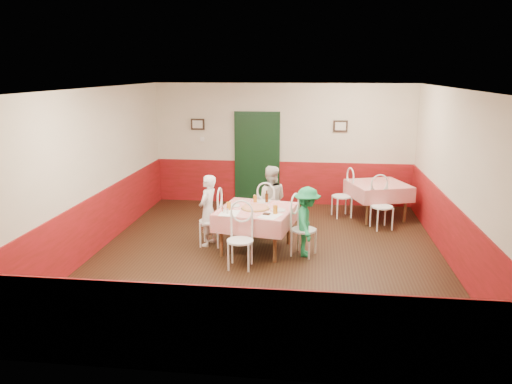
# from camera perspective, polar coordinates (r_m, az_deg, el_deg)

# --- Properties ---
(floor) EXTENTS (7.00, 7.00, 0.00)m
(floor) POSITION_cam_1_polar(r_m,az_deg,el_deg) (8.60, 1.38, -7.25)
(floor) COLOR black
(floor) RESTS_ON ground
(ceiling) EXTENTS (7.00, 7.00, 0.00)m
(ceiling) POSITION_cam_1_polar(r_m,az_deg,el_deg) (8.03, 1.49, 11.73)
(ceiling) COLOR white
(ceiling) RESTS_ON back_wall
(back_wall) EXTENTS (6.00, 0.10, 2.80)m
(back_wall) POSITION_cam_1_polar(r_m,az_deg,el_deg) (11.64, 3.10, 5.43)
(back_wall) COLOR beige
(back_wall) RESTS_ON ground
(front_wall) EXTENTS (6.00, 0.10, 2.80)m
(front_wall) POSITION_cam_1_polar(r_m,az_deg,el_deg) (4.86, -2.57, -6.55)
(front_wall) COLOR beige
(front_wall) RESTS_ON ground
(left_wall) EXTENTS (0.10, 7.00, 2.80)m
(left_wall) POSITION_cam_1_polar(r_m,az_deg,el_deg) (9.00, -17.97, 2.29)
(left_wall) COLOR beige
(left_wall) RESTS_ON ground
(right_wall) EXTENTS (0.10, 7.00, 2.80)m
(right_wall) POSITION_cam_1_polar(r_m,az_deg,el_deg) (8.47, 22.08, 1.27)
(right_wall) COLOR beige
(right_wall) RESTS_ON ground
(wainscot_back) EXTENTS (6.00, 0.03, 1.00)m
(wainscot_back) POSITION_cam_1_polar(r_m,az_deg,el_deg) (11.79, 3.04, 1.09)
(wainscot_back) COLOR maroon
(wainscot_back) RESTS_ON ground
(wainscot_front) EXTENTS (6.00, 0.03, 1.00)m
(wainscot_front) POSITION_cam_1_polar(r_m,az_deg,el_deg) (5.25, -2.44, -15.74)
(wainscot_front) COLOR maroon
(wainscot_front) RESTS_ON ground
(wainscot_left) EXTENTS (0.03, 7.00, 1.00)m
(wainscot_left) POSITION_cam_1_polar(r_m,az_deg,el_deg) (9.20, -17.47, -3.21)
(wainscot_left) COLOR maroon
(wainscot_left) RESTS_ON ground
(wainscot_right) EXTENTS (0.03, 7.00, 1.00)m
(wainscot_right) POSITION_cam_1_polar(r_m,az_deg,el_deg) (8.69, 21.45, -4.53)
(wainscot_right) COLOR maroon
(wainscot_right) RESTS_ON ground
(door) EXTENTS (0.96, 0.06, 2.10)m
(door) POSITION_cam_1_polar(r_m,az_deg,el_deg) (11.70, 0.12, 3.76)
(door) COLOR black
(door) RESTS_ON ground
(picture_left) EXTENTS (0.32, 0.03, 0.26)m
(picture_left) POSITION_cam_1_polar(r_m,az_deg,el_deg) (11.84, -6.68, 7.70)
(picture_left) COLOR black
(picture_left) RESTS_ON back_wall
(picture_right) EXTENTS (0.32, 0.03, 0.26)m
(picture_right) POSITION_cam_1_polar(r_m,az_deg,el_deg) (11.52, 9.63, 7.43)
(picture_right) COLOR black
(picture_right) RESTS_ON back_wall
(thermostat) EXTENTS (0.10, 0.03, 0.10)m
(thermostat) POSITION_cam_1_polar(r_m,az_deg,el_deg) (11.86, -6.16, 6.01)
(thermostat) COLOR white
(thermostat) RESTS_ON back_wall
(main_table) EXTENTS (1.42, 1.42, 0.77)m
(main_table) POSITION_cam_1_polar(r_m,az_deg,el_deg) (8.74, -0.00, -4.30)
(main_table) COLOR red
(main_table) RESTS_ON ground
(second_table) EXTENTS (1.42, 1.42, 0.77)m
(second_table) POSITION_cam_1_polar(r_m,az_deg,el_deg) (10.93, 13.72, -0.99)
(second_table) COLOR red
(second_table) RESTS_ON ground
(chair_left) EXTENTS (0.43, 0.43, 0.90)m
(chair_left) POSITION_cam_1_polar(r_m,az_deg,el_deg) (8.99, -5.19, -3.33)
(chair_left) COLOR white
(chair_left) RESTS_ON ground
(chair_right) EXTENTS (0.53, 0.53, 0.90)m
(chair_right) POSITION_cam_1_polar(r_m,az_deg,el_deg) (8.51, 5.49, -4.33)
(chair_right) COLOR white
(chair_right) RESTS_ON ground
(chair_far) EXTENTS (0.53, 0.53, 0.90)m
(chair_far) POSITION_cam_1_polar(r_m,az_deg,el_deg) (9.49, 1.53, -2.35)
(chair_far) COLOR white
(chair_far) RESTS_ON ground
(chair_near) EXTENTS (0.43, 0.43, 0.90)m
(chair_near) POSITION_cam_1_polar(r_m,az_deg,el_deg) (7.95, -1.83, -5.60)
(chair_near) COLOR white
(chair_near) RESTS_ON ground
(chair_second_a) EXTENTS (0.53, 0.53, 0.90)m
(chair_second_a) POSITION_cam_1_polar(r_m,az_deg,el_deg) (10.84, 9.81, -0.49)
(chair_second_a) COLOR white
(chair_second_a) RESTS_ON ground
(chair_second_b) EXTENTS (0.53, 0.53, 0.90)m
(chair_second_b) POSITION_cam_1_polar(r_m,az_deg,el_deg) (10.19, 14.21, -1.65)
(chair_second_b) COLOR white
(chair_second_b) RESTS_ON ground
(pizza) EXTENTS (0.54, 0.54, 0.03)m
(pizza) POSITION_cam_1_polar(r_m,az_deg,el_deg) (8.59, -0.07, -1.83)
(pizza) COLOR #B74723
(pizza) RESTS_ON main_table
(plate_left) EXTENTS (0.29, 0.29, 0.01)m
(plate_left) POSITION_cam_1_polar(r_m,az_deg,el_deg) (8.77, -2.65, -1.57)
(plate_left) COLOR white
(plate_left) RESTS_ON main_table
(plate_right) EXTENTS (0.29, 0.29, 0.01)m
(plate_right) POSITION_cam_1_polar(r_m,az_deg,el_deg) (8.50, 2.53, -2.07)
(plate_right) COLOR white
(plate_right) RESTS_ON main_table
(plate_far) EXTENTS (0.29, 0.29, 0.01)m
(plate_far) POSITION_cam_1_polar(r_m,az_deg,el_deg) (9.04, 0.90, -1.09)
(plate_far) COLOR white
(plate_far) RESTS_ON main_table
(glass_a) EXTENTS (0.09, 0.09, 0.14)m
(glass_a) POSITION_cam_1_polar(r_m,az_deg,el_deg) (8.51, -3.13, -1.61)
(glass_a) COLOR #BF7219
(glass_a) RESTS_ON main_table
(glass_b) EXTENTS (0.09, 0.09, 0.14)m
(glass_b) POSITION_cam_1_polar(r_m,az_deg,el_deg) (8.29, 2.22, -2.03)
(glass_b) COLOR #BF7219
(glass_b) RESTS_ON main_table
(glass_c) EXTENTS (0.08, 0.08, 0.12)m
(glass_c) POSITION_cam_1_polar(r_m,az_deg,el_deg) (9.01, -0.10, -0.78)
(glass_c) COLOR #BF7219
(glass_c) RESTS_ON main_table
(beer_bottle) EXTENTS (0.07, 0.07, 0.21)m
(beer_bottle) POSITION_cam_1_polar(r_m,az_deg,el_deg) (8.94, 1.23, -0.61)
(beer_bottle) COLOR #381C0A
(beer_bottle) RESTS_ON main_table
(shaker_a) EXTENTS (0.04, 0.04, 0.09)m
(shaker_a) POSITION_cam_1_polar(r_m,az_deg,el_deg) (8.36, -3.71, -2.09)
(shaker_a) COLOR silver
(shaker_a) RESTS_ON main_table
(shaker_b) EXTENTS (0.04, 0.04, 0.09)m
(shaker_b) POSITION_cam_1_polar(r_m,az_deg,el_deg) (8.30, -3.27, -2.19)
(shaker_b) COLOR silver
(shaker_b) RESTS_ON main_table
(shaker_c) EXTENTS (0.04, 0.04, 0.09)m
(shaker_c) POSITION_cam_1_polar(r_m,az_deg,el_deg) (8.43, -3.81, -1.95)
(shaker_c) COLOR #B23319
(shaker_c) RESTS_ON main_table
(menu_left) EXTENTS (0.32, 0.41, 0.00)m
(menu_left) POSITION_cam_1_polar(r_m,az_deg,el_deg) (8.34, -3.06, -2.42)
(menu_left) COLOR white
(menu_left) RESTS_ON main_table
(menu_right) EXTENTS (0.43, 0.48, 0.00)m
(menu_right) POSITION_cam_1_polar(r_m,az_deg,el_deg) (8.19, 1.65, -2.72)
(menu_right) COLOR white
(menu_right) RESTS_ON main_table
(wallet) EXTENTS (0.12, 0.11, 0.02)m
(wallet) POSITION_cam_1_polar(r_m,az_deg,el_deg) (8.25, 1.22, -2.52)
(wallet) COLOR black
(wallet) RESTS_ON main_table
(diner_left) EXTENTS (0.42, 0.53, 1.29)m
(diner_left) POSITION_cam_1_polar(r_m,az_deg,el_deg) (8.95, -5.51, -2.11)
(diner_left) COLOR gray
(diner_left) RESTS_ON ground
(diner_far) EXTENTS (0.67, 0.54, 1.34)m
(diner_far) POSITION_cam_1_polar(r_m,az_deg,el_deg) (9.48, 1.62, -0.98)
(diner_far) COLOR gray
(diner_far) RESTS_ON ground
(diner_right) EXTENTS (0.48, 0.79, 1.20)m
(diner_right) POSITION_cam_1_polar(r_m,az_deg,el_deg) (8.46, 5.84, -3.41)
(diner_right) COLOR gray
(diner_right) RESTS_ON ground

